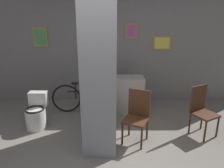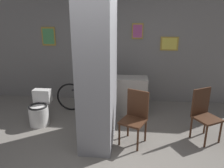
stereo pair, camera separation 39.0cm
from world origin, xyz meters
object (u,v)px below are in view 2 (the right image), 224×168
chair_by_doorway (204,113)px  bicycle (89,97)px  bottle_tall (113,71)px  chair_near_pillar (135,115)px  toilet (40,110)px

chair_by_doorway → bicycle: (-2.35, 0.99, -0.16)m
bicycle → bottle_tall: (0.57, 0.05, 0.64)m
chair_near_pillar → bicycle: 1.64m
toilet → chair_near_pillar: chair_near_pillar is taller
chair_by_doorway → bottle_tall: (-1.79, 1.03, 0.47)m
bicycle → chair_by_doorway: bearing=-22.8°
bottle_tall → toilet: bearing=-153.0°
toilet → bottle_tall: size_ratio=2.23×
bicycle → bottle_tall: 0.86m
toilet → chair_near_pillar: bearing=-14.1°
chair_near_pillar → chair_by_doorway: 1.29m
toilet → chair_near_pillar: 2.09m
chair_near_pillar → chair_by_doorway: bearing=34.7°
toilet → chair_near_pillar: size_ratio=0.72×
chair_by_doorway → bottle_tall: bearing=120.0°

